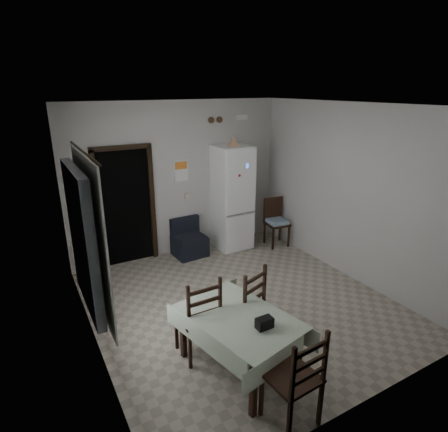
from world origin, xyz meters
name	(u,v)px	position (x,y,z in m)	size (l,w,h in m)	color
ground	(240,303)	(0.00, 0.00, 0.00)	(4.50, 4.50, 0.00)	#A49886
ceiling	(243,105)	(0.00, 0.00, 2.90)	(4.20, 4.50, 0.02)	white
wall_back	(179,180)	(0.00, 2.25, 1.45)	(4.20, 0.02, 2.90)	beige
wall_front	(373,282)	(0.00, -2.25, 1.45)	(4.20, 0.02, 2.90)	beige
wall_left	(85,242)	(-2.10, 0.00, 1.45)	(0.02, 4.50, 2.90)	beige
wall_right	(349,193)	(2.10, 0.00, 1.45)	(0.02, 4.50, 2.90)	beige
doorway	(123,205)	(-1.05, 2.45, 1.06)	(1.06, 0.52, 2.22)	black
window_recess	(83,241)	(-2.15, -0.20, 1.55)	(0.10, 1.20, 1.60)	silver
curtain	(93,239)	(-2.04, -0.20, 1.55)	(0.02, 1.45, 1.85)	silver
curtain_rod	(83,152)	(-2.03, -0.20, 2.50)	(0.02, 0.02, 1.60)	black
calendar	(181,171)	(0.05, 2.24, 1.62)	(0.28, 0.02, 0.40)	white
calendar_image	(181,165)	(0.05, 2.23, 1.72)	(0.24, 0.01, 0.14)	orange
light_switch	(187,196)	(0.15, 2.24, 1.10)	(0.08, 0.02, 0.12)	beige
vent_left	(211,120)	(0.70, 2.23, 2.52)	(0.12, 0.12, 0.03)	#523620
vent_right	(220,120)	(0.88, 2.23, 2.52)	(0.12, 0.12, 0.03)	#523620
emergency_light	(241,117)	(1.35, 2.21, 2.55)	(0.25, 0.07, 0.09)	white
fridge	(232,198)	(0.98, 1.93, 1.03)	(0.67, 0.67, 2.06)	white
tan_cone	(233,141)	(0.95, 1.83, 2.16)	(0.23, 0.23, 0.19)	tan
navy_seat	(189,238)	(0.04, 1.93, 0.36)	(0.59, 0.57, 0.72)	black
corner_chair	(277,223)	(1.81, 1.51, 0.49)	(0.42, 0.42, 0.98)	black
dining_table	(238,342)	(-0.76, -1.17, 0.35)	(0.90, 1.36, 0.71)	#B2C4A8
black_bag	(264,323)	(-0.63, -1.49, 0.77)	(0.18, 0.11, 0.12)	black
dining_chair_far_left	(197,315)	(-1.04, -0.70, 0.54)	(0.47, 0.47, 1.09)	black
dining_chair_far_right	(242,303)	(-0.42, -0.72, 0.53)	(0.45, 0.45, 1.06)	black
dining_chair_near_head	(292,376)	(-0.69, -2.04, 0.54)	(0.46, 0.46, 1.08)	black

